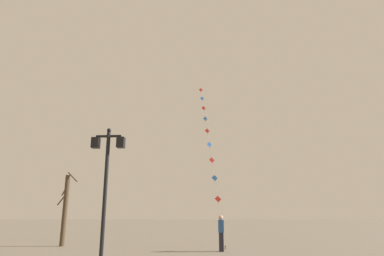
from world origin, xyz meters
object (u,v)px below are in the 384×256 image
(kite_flyer, at_px, (221,232))
(bare_tree, at_px, (65,209))
(twin_lantern_lamp_post, at_px, (107,168))
(kite_train, at_px, (208,139))

(kite_flyer, relative_size, bare_tree, 0.41)
(twin_lantern_lamp_post, distance_m, bare_tree, 8.68)
(kite_flyer, bearing_deg, twin_lantern_lamp_post, 135.05)
(twin_lantern_lamp_post, relative_size, kite_train, 0.35)
(kite_train, bearing_deg, twin_lantern_lamp_post, -105.38)
(kite_train, bearing_deg, kite_flyer, -85.43)
(twin_lantern_lamp_post, distance_m, kite_train, 14.25)
(kite_train, xyz_separation_m, kite_flyer, (0.65, -8.12, -6.51))
(kite_train, height_order, bare_tree, kite_train)
(kite_train, xyz_separation_m, bare_tree, (-8.27, -5.97, -5.36))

